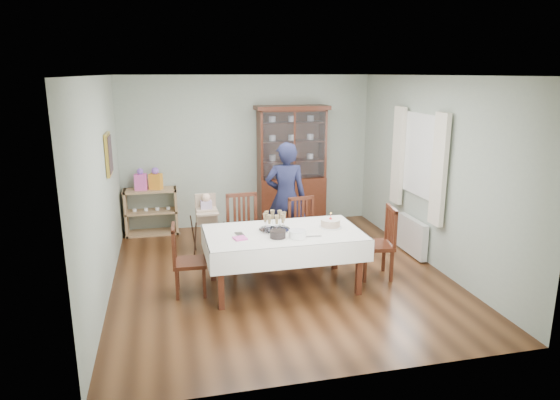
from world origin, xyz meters
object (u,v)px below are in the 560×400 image
object	(u,v)px
chair_far_left	(245,247)
birthday_cake	(330,223)
dining_table	(283,259)
china_cabinet	(292,165)
chair_end_left	(189,274)
high_chair	(207,230)
chair_end_right	(376,256)
woman	(286,198)
champagne_tray	(275,225)
chair_far_right	(305,244)
sideboard	(151,212)
gift_bag_orange	(156,179)
gift_bag_pink	(141,180)

from	to	relation	value
chair_far_left	birthday_cake	xyz separation A→B (m)	(1.02, -0.75, 0.50)
dining_table	birthday_cake	distance (m)	0.78
china_cabinet	chair_end_left	world-z (taller)	china_cabinet
high_chair	birthday_cake	size ratio (longest dim) A/B	3.28
chair_end_right	woman	world-z (taller)	woman
woman	champagne_tray	distance (m)	1.35
china_cabinet	chair_far_right	xyz separation A→B (m)	(-0.27, -1.89, -0.84)
sideboard	chair_far_left	distance (m)	2.32
birthday_cake	gift_bag_orange	size ratio (longest dim) A/B	0.77
dining_table	gift_bag_pink	xyz separation A→B (m)	(-1.84, 2.67, 0.58)
chair_far_left	chair_end_left	distance (m)	1.10
dining_table	birthday_cake	world-z (taller)	birthday_cake
chair_far_right	birthday_cake	xyz separation A→B (m)	(0.12, -0.75, 0.53)
china_cabinet	chair_end_right	world-z (taller)	china_cabinet
chair_far_right	gift_bag_orange	world-z (taller)	gift_bag_orange
chair_far_right	chair_end_left	world-z (taller)	chair_far_right
chair_end_right	champagne_tray	xyz separation A→B (m)	(-1.42, 0.02, 0.54)
champagne_tray	birthday_cake	size ratio (longest dim) A/B	1.39
woman	high_chair	bearing A→B (deg)	1.12
chair_far_left	high_chair	distance (m)	0.85
woman	china_cabinet	bearing A→B (deg)	-99.38
gift_bag_orange	dining_table	bearing A→B (deg)	-59.16
dining_table	chair_end_left	distance (m)	1.22
dining_table	champagne_tray	distance (m)	0.47
chair_far_right	gift_bag_orange	xyz separation A→B (m)	(-2.12, 1.89, 0.68)
chair_end_left	gift_bag_pink	world-z (taller)	gift_bag_pink
china_cabinet	chair_end_right	bearing A→B (deg)	-78.69
chair_far_right	champagne_tray	distance (m)	1.11
champagne_tray	birthday_cake	distance (m)	0.75
chair_far_left	chair_end_right	world-z (taller)	chair_far_left
champagne_tray	chair_end_right	bearing A→B (deg)	-0.73
chair_end_left	gift_bag_orange	world-z (taller)	gift_bag_orange
chair_far_left	chair_end_right	size ratio (longest dim) A/B	1.07
chair_far_left	chair_end_left	size ratio (longest dim) A/B	1.16
china_cabinet	high_chair	world-z (taller)	china_cabinet
china_cabinet	chair_end_right	distance (m)	2.81
chair_far_left	champagne_tray	world-z (taller)	chair_far_left
chair_far_left	chair_far_right	xyz separation A→B (m)	(0.90, -0.00, -0.03)
woman	gift_bag_orange	size ratio (longest dim) A/B	4.57
dining_table	woman	bearing A→B (deg)	74.95
china_cabinet	champagne_tray	world-z (taller)	china_cabinet
chair_far_left	woman	size ratio (longest dim) A/B	0.61
chair_end_right	woman	size ratio (longest dim) A/B	0.57
gift_bag_pink	chair_far_right	bearing A→B (deg)	-38.53
woman	champagne_tray	xyz separation A→B (m)	(-0.46, -1.27, -0.03)
chair_far_left	woman	bearing A→B (deg)	33.77
woman	birthday_cake	distance (m)	1.32
china_cabinet	sideboard	world-z (taller)	china_cabinet
dining_table	gift_bag_orange	bearing A→B (deg)	120.84
chair_far_right	sideboard	bearing A→B (deg)	131.94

